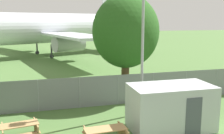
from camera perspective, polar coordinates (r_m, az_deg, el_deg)
perimeter_fence at (r=16.91m, az=-7.10°, el=-5.54°), size 56.07×0.07×2.01m
airplane at (r=41.52m, az=-16.30°, el=8.00°), size 41.06×32.65×13.52m
portable_cabin at (r=13.94m, az=12.66°, el=-8.52°), size 4.23×2.35×2.32m
picnic_bench_near_cabin at (r=13.41m, az=-19.41°, el=-12.76°), size 1.90×1.64×0.76m
picnic_bench_open_grass at (r=12.24m, az=-1.41°, el=-14.41°), size 1.96×1.49×0.76m
tree_far_right at (r=18.75m, az=2.99°, el=7.68°), size 4.74×4.74×7.38m
light_mast at (r=15.15m, az=6.77°, el=9.89°), size 0.44×0.44×9.21m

